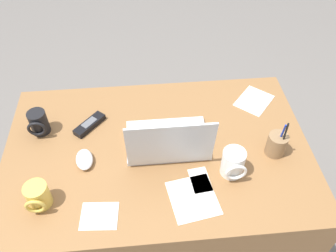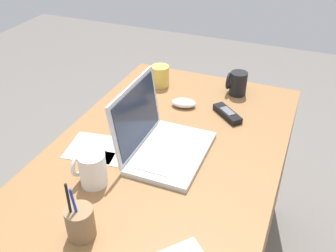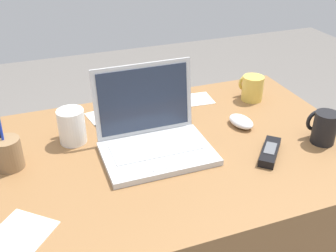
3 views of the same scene
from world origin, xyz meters
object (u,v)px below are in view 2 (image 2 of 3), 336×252
Objects in this scene: cordless_phone at (227,114)px; pen_holder at (80,222)px; laptop at (160,140)px; coffee_mug_spare at (159,76)px; coffee_mug_white at (237,83)px; computer_mouse at (184,103)px; coffee_mug_tall at (92,169)px.

pen_holder is at bearing 164.26° from cordless_phone.
coffee_mug_spare is (0.45, 0.20, -0.00)m from laptop.
coffee_mug_spare is at bearing 98.39° from coffee_mug_white.
pen_holder is at bearing -170.23° from coffee_mug_spare.
coffee_mug_white is 0.34m from coffee_mug_spare.
pen_holder is at bearing 173.15° from laptop.
computer_mouse is 0.55m from coffee_mug_tall.
coffee_mug_tall is (-0.22, 0.13, 0.01)m from laptop.
coffee_mug_spare is (0.68, 0.07, -0.01)m from coffee_mug_tall.
coffee_mug_spare is at bearing 67.72° from cordless_phone.
coffee_mug_white is 0.20m from cordless_phone.
coffee_mug_spare is at bearing 23.43° from laptop.
pen_holder reaches higher than coffee_mug_tall.
coffee_mug_spare is 0.38m from cordless_phone.
laptop is 2.92× the size of coffee_mug_tall.
computer_mouse is (0.32, 0.03, -0.03)m from laptop.
coffee_mug_tall is 0.68m from coffee_mug_spare.
cordless_phone is (0.53, -0.28, -0.04)m from coffee_mug_tall.
coffee_mug_tall is (-0.54, 0.10, 0.04)m from computer_mouse.
laptop is 0.41m from pen_holder.
computer_mouse is 0.22m from coffee_mug_spare.
coffee_mug_tall reaches higher than coffee_mug_white.
laptop is 0.26m from coffee_mug_tall.
computer_mouse is 0.73m from pen_holder.
laptop is 0.35m from cordless_phone.
coffee_mug_white is 0.77m from coffee_mug_tall.
computer_mouse is 0.18m from cordless_phone.
cordless_phone is at bearing -102.07° from computer_mouse.
coffee_mug_tall is (-0.73, 0.27, 0.00)m from coffee_mug_white.
cordless_phone is at bearing -26.23° from laptop.
laptop is at bearing 175.75° from computer_mouse.
pen_holder is at bearing -156.69° from coffee_mug_tall.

